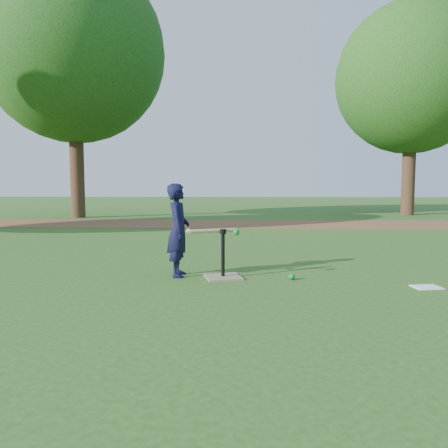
{
  "coord_description": "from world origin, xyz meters",
  "views": [
    {
      "loc": [
        -0.01,
        -5.58,
        1.15
      ],
      "look_at": [
        -0.26,
        0.08,
        0.65
      ],
      "focal_mm": 35.0,
      "sensor_mm": 36.0,
      "label": 1
    }
  ],
  "objects": [
    {
      "name": "dirt_strip",
      "position": [
        0.0,
        7.5,
        0.01
      ],
      "size": [
        24.0,
        3.0,
        0.01
      ],
      "primitive_type": "cube",
      "color": "brown",
      "rests_on": "ground"
    },
    {
      "name": "swing_action",
      "position": [
        -0.35,
        -0.25,
        0.59
      ],
      "size": [
        0.66,
        0.28,
        0.08
      ],
      "color": "tan",
      "rests_on": "ground"
    },
    {
      "name": "tree_right",
      "position": [
        6.5,
        12.0,
        5.29
      ],
      "size": [
        5.8,
        5.8,
        8.21
      ],
      "color": "#382316",
      "rests_on": "ground"
    },
    {
      "name": "tree_left",
      "position": [
        -6.0,
        10.0,
        5.87
      ],
      "size": [
        6.4,
        6.4,
        9.08
      ],
      "color": "#382316",
      "rests_on": "ground"
    },
    {
      "name": "child",
      "position": [
        -0.83,
        -0.12,
        0.59
      ],
      "size": [
        0.31,
        0.45,
        1.18
      ],
      "primitive_type": "imported",
      "rotation": [
        0.0,
        0.0,
        1.64
      ],
      "color": "black",
      "rests_on": "ground"
    },
    {
      "name": "wiffle_ball_ground",
      "position": [
        0.59,
        -0.29,
        0.04
      ],
      "size": [
        0.08,
        0.08,
        0.08
      ],
      "primitive_type": "sphere",
      "color": "#0B822B",
      "rests_on": "ground"
    },
    {
      "name": "ground",
      "position": [
        0.0,
        0.0,
        0.0
      ],
      "size": [
        80.0,
        80.0,
        0.0
      ],
      "primitive_type": "plane",
      "color": "#285116",
      "rests_on": "ground"
    },
    {
      "name": "clipboard",
      "position": [
        2.07,
        -0.64,
        0.01
      ],
      "size": [
        0.33,
        0.28,
        0.01
      ],
      "primitive_type": "cube",
      "rotation": [
        0.0,
        0.0,
        0.17
      ],
      "color": "white",
      "rests_on": "ground"
    },
    {
      "name": "batting_tee",
      "position": [
        -0.26,
        -0.22,
        0.11
      ],
      "size": [
        0.53,
        0.53,
        0.61
      ],
      "color": "#927E5C",
      "rests_on": "ground"
    }
  ]
}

